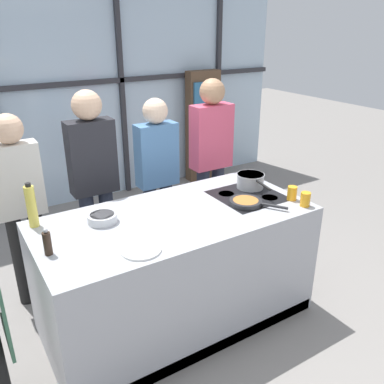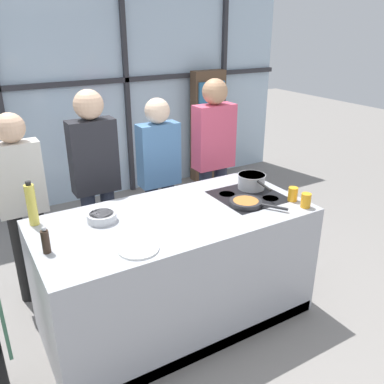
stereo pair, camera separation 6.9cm
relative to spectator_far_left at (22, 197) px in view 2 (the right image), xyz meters
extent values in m
plane|color=gray|center=(0.91, -0.88, -0.95)|extent=(18.00, 18.00, 0.00)
cube|color=silver|center=(0.91, 1.90, 0.45)|extent=(6.40, 0.04, 2.80)
cube|color=#2D2D33|center=(0.91, 1.85, 0.59)|extent=(6.40, 0.06, 0.06)
cube|color=#2D2D33|center=(0.15, 1.85, 0.45)|extent=(0.06, 0.06, 2.80)
cube|color=#2D2D33|center=(1.68, 1.85, 0.45)|extent=(0.06, 0.06, 2.80)
cube|color=#2D2D33|center=(3.22, 1.85, 0.45)|extent=(0.06, 0.06, 2.80)
cube|color=brown|center=(2.86, 1.72, -0.14)|extent=(0.51, 0.16, 1.61)
cube|color=#994C93|center=(2.86, 1.63, -0.59)|extent=(0.43, 0.03, 0.35)
cube|color=red|center=(2.86, 1.63, -0.11)|extent=(0.43, 0.03, 0.35)
cube|color=teal|center=(2.86, 1.63, 0.34)|extent=(0.43, 0.03, 0.35)
cube|color=#A8AAB2|center=(0.91, -0.88, -0.48)|extent=(2.03, 0.98, 0.93)
cube|color=black|center=(1.59, -0.88, -0.02)|extent=(0.52, 0.52, 0.01)
cube|color=black|center=(0.91, -1.35, -0.90)|extent=(1.99, 0.03, 0.10)
cylinder|color=#38383D|center=(1.46, -1.00, -0.02)|extent=(0.13, 0.13, 0.01)
cylinder|color=#38383D|center=(1.71, -1.00, -0.02)|extent=(0.13, 0.13, 0.01)
cylinder|color=#38383D|center=(1.46, -0.75, -0.02)|extent=(0.13, 0.13, 0.01)
cylinder|color=#38383D|center=(1.71, -0.75, -0.02)|extent=(0.13, 0.13, 0.01)
cylinder|color=black|center=(0.08, 0.00, -0.54)|extent=(0.12, 0.12, 0.81)
cylinder|color=black|center=(-0.08, 0.00, -0.54)|extent=(0.12, 0.12, 0.81)
cube|color=beige|center=(0.00, 0.00, 0.16)|extent=(0.37, 0.17, 0.58)
sphere|color=#D8AD8C|center=(0.00, 0.00, 0.56)|extent=(0.23, 0.23, 0.23)
cylinder|color=#232838|center=(0.70, 0.00, -0.51)|extent=(0.13, 0.13, 0.87)
cylinder|color=#232838|center=(0.52, 0.00, -0.51)|extent=(0.13, 0.13, 0.87)
cube|color=#232328|center=(0.61, 0.00, 0.24)|extent=(0.39, 0.18, 0.63)
sphere|color=#D8AD8C|center=(0.61, 0.00, 0.68)|extent=(0.24, 0.24, 0.24)
cylinder|color=#232838|center=(1.30, 0.00, -0.54)|extent=(0.12, 0.12, 0.81)
cylinder|color=#232838|center=(1.13, 0.00, -0.54)|extent=(0.12, 0.12, 0.81)
cube|color=#4C7AAD|center=(1.22, 0.00, 0.16)|extent=(0.38, 0.17, 0.58)
sphere|color=beige|center=(1.22, 0.00, 0.56)|extent=(0.23, 0.23, 0.23)
cylinder|color=#232838|center=(1.92, 0.00, -0.51)|extent=(0.13, 0.13, 0.87)
cylinder|color=#232838|center=(1.73, 0.00, -0.51)|extent=(0.13, 0.13, 0.87)
cube|color=#DB4C6B|center=(1.83, 0.00, 0.24)|extent=(0.41, 0.19, 0.63)
sphere|color=tan|center=(1.83, 0.00, 0.68)|extent=(0.24, 0.24, 0.24)
cylinder|color=#232326|center=(1.46, -1.00, 0.00)|extent=(0.25, 0.25, 0.04)
cylinder|color=#B26B2D|center=(1.46, -1.00, 0.02)|extent=(0.20, 0.20, 0.01)
cylinder|color=#232326|center=(1.59, -1.19, 0.01)|extent=(0.13, 0.18, 0.02)
cylinder|color=silver|center=(1.71, -0.75, 0.05)|extent=(0.23, 0.23, 0.12)
cylinder|color=silver|center=(1.71, -0.75, 0.10)|extent=(0.23, 0.23, 0.01)
cylinder|color=black|center=(1.67, -0.96, 0.09)|extent=(0.06, 0.20, 0.02)
cylinder|color=white|center=(0.48, -1.20, -0.01)|extent=(0.26, 0.26, 0.01)
cylinder|color=silver|center=(0.42, -0.71, 0.02)|extent=(0.21, 0.21, 0.06)
cylinder|color=#4C4C51|center=(0.42, -0.71, 0.04)|extent=(0.17, 0.17, 0.01)
cylinder|color=#E0CC4C|center=(0.00, -0.51, 0.13)|extent=(0.07, 0.07, 0.29)
cylinder|color=black|center=(0.00, -0.51, 0.29)|extent=(0.04, 0.04, 0.02)
cylinder|color=#332319|center=(-0.01, -0.94, 0.06)|extent=(0.05, 0.05, 0.15)
sphere|color=#B2B2B7|center=(-0.01, -0.94, 0.15)|extent=(0.03, 0.03, 0.03)
cylinder|color=orange|center=(1.83, -1.27, 0.04)|extent=(0.08, 0.08, 0.11)
cylinder|color=orange|center=(1.83, -1.13, 0.04)|extent=(0.08, 0.08, 0.11)
camera|label=1|loc=(-0.40, -3.20, 1.29)|focal=38.00mm
camera|label=2|loc=(-0.34, -3.24, 1.29)|focal=38.00mm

